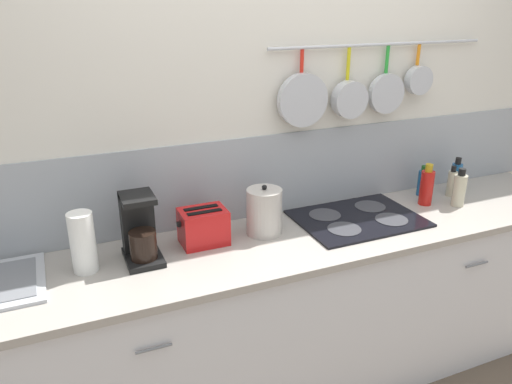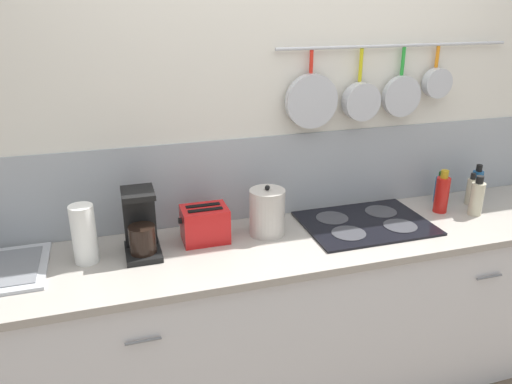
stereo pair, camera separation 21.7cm
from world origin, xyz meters
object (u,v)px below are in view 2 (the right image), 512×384
toaster (205,224)px  bottle_sesame_oil (476,185)px  kettle (267,212)px  bottle_olive_oil (440,189)px  coffee_maker (141,226)px  bottle_vinegar (476,198)px  paper_towel_roll (84,234)px  bottle_dish_soap (442,194)px  bottle_cooking_wine (471,190)px

toaster → bottle_sesame_oil: 1.53m
kettle → bottle_olive_oil: (1.03, 0.10, -0.03)m
coffee_maker → bottle_vinegar: (1.68, -0.09, -0.03)m
paper_towel_roll → bottle_sesame_oil: paper_towel_roll is taller
coffee_maker → bottle_dish_soap: (1.54, -0.01, -0.02)m
bottle_olive_oil → bottle_cooking_wine: bearing=-27.1°
bottle_olive_oil → bottle_sesame_oil: (0.21, -0.03, 0.01)m
paper_towel_roll → bottle_olive_oil: size_ratio=1.48×
paper_towel_roll → toaster: size_ratio=1.14×
paper_towel_roll → coffee_maker: size_ratio=0.88×
coffee_maker → toaster: size_ratio=1.29×
bottle_vinegar → bottle_dish_soap: bearing=150.8°
toaster → bottle_dish_soap: bottle_dish_soap is taller
bottle_vinegar → bottle_sesame_oil: size_ratio=1.03×
bottle_sesame_oil → bottle_dish_soap: bearing=-163.9°
toaster → coffee_maker: bearing=-175.5°
bottle_vinegar → coffee_maker: bearing=176.8°
toaster → kettle: kettle is taller
bottle_olive_oil → bottle_cooking_wine: (0.14, -0.07, 0.00)m
bottle_sesame_oil → bottle_olive_oil: bearing=170.6°
bottle_cooking_wine → bottle_sesame_oil: 0.08m
kettle → paper_towel_roll: bearing=-177.7°
bottle_dish_soap → kettle: bearing=178.9°
bottle_vinegar → kettle: bearing=174.7°
bottle_olive_oil → bottle_dish_soap: bearing=-122.8°
coffee_maker → bottle_dish_soap: size_ratio=1.27×
toaster → bottle_dish_soap: (1.25, -0.03, 0.02)m
bottle_olive_oil → bottle_sesame_oil: bearing=-9.4°
coffee_maker → bottle_cooking_wine: coffee_maker is taller
coffee_maker → bottle_sesame_oil: 1.82m
bottle_dish_soap → bottle_vinegar: bearing=-29.2°
coffee_maker → bottle_olive_oil: coffee_maker is taller
bottle_dish_soap → bottle_sesame_oil: bottle_dish_soap is taller
bottle_dish_soap → bottle_cooking_wine: 0.22m
coffee_maker → bottle_dish_soap: bearing=-0.4°
paper_towel_roll → bottle_cooking_wine: size_ratio=1.46×
bottle_cooking_wine → bottle_sesame_oil: (0.07, 0.04, 0.01)m
kettle → bottle_olive_oil: kettle is taller
coffee_maker → kettle: size_ratio=1.19×
kettle → coffee_maker: bearing=-179.2°
coffee_maker → bottle_sesame_oil: size_ratio=1.42×
toaster → kettle: (0.30, -0.01, 0.03)m
coffee_maker → kettle: coffee_maker is taller
kettle → bottle_vinegar: bearing=-5.3°
coffee_maker → toaster: bearing=4.5°
kettle → bottle_vinegar: size_ratio=1.16×
bottle_vinegar → bottle_sesame_oil: bearing=50.4°
bottle_olive_oil → bottle_vinegar: 0.21m
bottle_dish_soap → bottle_vinegar: size_ratio=1.08×
coffee_maker → bottle_olive_oil: (1.61, 0.11, -0.05)m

